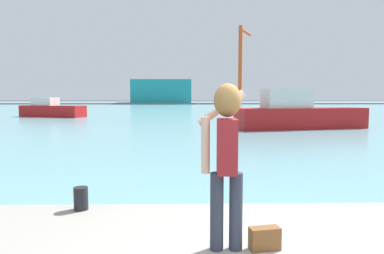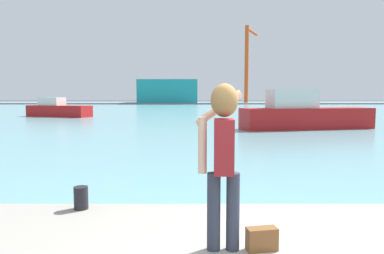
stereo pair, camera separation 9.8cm
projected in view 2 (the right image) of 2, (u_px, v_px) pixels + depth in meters
The scene contains 10 objects.
ground_plane at pixel (198, 110), 53.13m from camera, with size 220.00×220.00×0.00m, color #334751.
harbor_water at pixel (198, 109), 55.12m from camera, with size 140.00×100.00×0.02m, color #6BA8B2.
far_shore_dock at pixel (195, 103), 94.94m from camera, with size 140.00×20.00×0.35m, color gray.
person_photographer at pixel (221, 149), 3.61m from camera, with size 0.53×0.55×1.74m.
handbag at pixel (260, 239), 3.68m from camera, with size 0.32×0.14×0.24m, color brown.
harbor_bollard at pixel (79, 198), 5.01m from camera, with size 0.20×0.20×0.32m, color black.
boat_moored at pixel (56, 110), 35.41m from camera, with size 7.09×4.22×1.94m.
boat_moored_2 at pixel (302, 115), 22.45m from camera, with size 8.75×3.68×2.52m.
warehouse_left at pixel (167, 91), 90.03m from camera, with size 14.74×10.63×5.74m, color teal.
port_crane at pixel (246, 58), 90.87m from camera, with size 4.87×9.66×19.55m.
Camera 2 is at (-1.19, -3.14, 2.14)m, focal length 32.91 mm.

